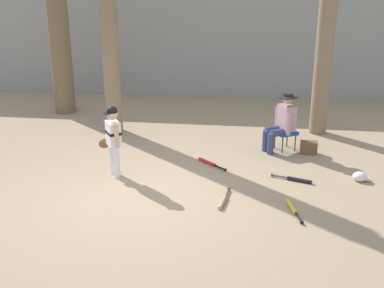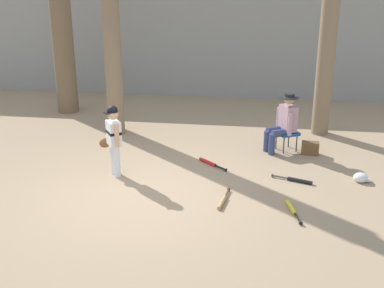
{
  "view_description": "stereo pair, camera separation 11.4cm",
  "coord_description": "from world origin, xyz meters",
  "px_view_note": "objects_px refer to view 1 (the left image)",
  "views": [
    {
      "loc": [
        1.81,
        -7.33,
        3.65
      ],
      "look_at": [
        0.79,
        0.55,
        0.75
      ],
      "focal_mm": 46.8,
      "sensor_mm": 36.0,
      "label": 1
    },
    {
      "loc": [
        1.92,
        -7.31,
        3.65
      ],
      "look_at": [
        0.79,
        0.55,
        0.75
      ],
      "focal_mm": 46.8,
      "sensor_mm": 36.0,
      "label": 2
    }
  ],
  "objects_px": {
    "bat_black_composite": "(296,179)",
    "batting_helmet_white": "(360,177)",
    "tree_near_player": "(109,18)",
    "folding_stool": "(285,133)",
    "bat_red_barrel": "(209,163)",
    "tree_behind_spectator": "(325,45)",
    "seated_spectator": "(282,121)",
    "bat_wood_tan": "(223,201)",
    "bat_yellow_trainer": "(293,208)",
    "tree_far_left": "(56,3)",
    "young_ballplayer": "(113,136)",
    "handbag_beside_stool": "(309,148)"
  },
  "relations": [
    {
      "from": "bat_black_composite",
      "to": "batting_helmet_white",
      "type": "bearing_deg",
      "value": 8.91
    },
    {
      "from": "tree_near_player",
      "to": "folding_stool",
      "type": "distance_m",
      "value": 4.39
    },
    {
      "from": "bat_red_barrel",
      "to": "bat_black_composite",
      "type": "distance_m",
      "value": 1.7
    },
    {
      "from": "batting_helmet_white",
      "to": "tree_behind_spectator",
      "type": "bearing_deg",
      "value": 100.13
    },
    {
      "from": "tree_behind_spectator",
      "to": "seated_spectator",
      "type": "xyz_separation_m",
      "value": [
        -0.87,
        -1.28,
        -1.33
      ]
    },
    {
      "from": "bat_wood_tan",
      "to": "bat_yellow_trainer",
      "type": "bearing_deg",
      "value": -6.64
    },
    {
      "from": "tree_behind_spectator",
      "to": "bat_yellow_trainer",
      "type": "xyz_separation_m",
      "value": [
        -0.77,
        -3.93,
        -1.94
      ]
    },
    {
      "from": "bat_yellow_trainer",
      "to": "batting_helmet_white",
      "type": "height_order",
      "value": "batting_helmet_white"
    },
    {
      "from": "tree_far_left",
      "to": "bat_black_composite",
      "type": "xyz_separation_m",
      "value": [
        5.62,
        -3.67,
        -2.7
      ]
    },
    {
      "from": "bat_wood_tan",
      "to": "bat_yellow_trainer",
      "type": "relative_size",
      "value": 1.01
    },
    {
      "from": "seated_spectator",
      "to": "tree_far_left",
      "type": "height_order",
      "value": "tree_far_left"
    },
    {
      "from": "folding_stool",
      "to": "batting_helmet_white",
      "type": "xyz_separation_m",
      "value": [
        1.26,
        -1.4,
        -0.29
      ]
    },
    {
      "from": "bat_yellow_trainer",
      "to": "bat_black_composite",
      "type": "bearing_deg",
      "value": 83.63
    },
    {
      "from": "bat_red_barrel",
      "to": "bat_yellow_trainer",
      "type": "bearing_deg",
      "value": -49.07
    },
    {
      "from": "batting_helmet_white",
      "to": "bat_black_composite",
      "type": "bearing_deg",
      "value": -171.09
    },
    {
      "from": "bat_black_composite",
      "to": "young_ballplayer",
      "type": "bearing_deg",
      "value": -177.43
    },
    {
      "from": "tree_near_player",
      "to": "seated_spectator",
      "type": "height_order",
      "value": "tree_near_player"
    },
    {
      "from": "young_ballplayer",
      "to": "bat_yellow_trainer",
      "type": "height_order",
      "value": "young_ballplayer"
    },
    {
      "from": "tree_behind_spectator",
      "to": "bat_wood_tan",
      "type": "relative_size",
      "value": 6.0
    },
    {
      "from": "young_ballplayer",
      "to": "bat_black_composite",
      "type": "distance_m",
      "value": 3.33
    },
    {
      "from": "bat_red_barrel",
      "to": "bat_black_composite",
      "type": "relative_size",
      "value": 0.82
    },
    {
      "from": "handbag_beside_stool",
      "to": "tree_far_left",
      "type": "xyz_separation_m",
      "value": [
        -5.96,
        2.26,
        2.6
      ]
    },
    {
      "from": "bat_yellow_trainer",
      "to": "bat_black_composite",
      "type": "height_order",
      "value": "same"
    },
    {
      "from": "tree_behind_spectator",
      "to": "young_ballplayer",
      "type": "relative_size",
      "value": 3.38
    },
    {
      "from": "folding_stool",
      "to": "tree_near_player",
      "type": "bearing_deg",
      "value": 171.33
    },
    {
      "from": "tree_far_left",
      "to": "bat_red_barrel",
      "type": "bearing_deg",
      "value": -37.55
    },
    {
      "from": "folding_stool",
      "to": "bat_yellow_trainer",
      "type": "xyz_separation_m",
      "value": [
        0.01,
        -2.7,
        -0.33
      ]
    },
    {
      "from": "tree_behind_spectator",
      "to": "bat_black_composite",
      "type": "height_order",
      "value": "tree_behind_spectator"
    },
    {
      "from": "batting_helmet_white",
      "to": "bat_red_barrel",
      "type": "bearing_deg",
      "value": 171.61
    },
    {
      "from": "tree_far_left",
      "to": "bat_yellow_trainer",
      "type": "xyz_separation_m",
      "value": [
        5.5,
        -4.79,
        -2.7
      ]
    },
    {
      "from": "seated_spectator",
      "to": "handbag_beside_stool",
      "type": "xyz_separation_m",
      "value": [
        0.55,
        -0.12,
        -0.51
      ]
    },
    {
      "from": "bat_black_composite",
      "to": "batting_helmet_white",
      "type": "xyz_separation_m",
      "value": [
        1.12,
        0.18,
        0.04
      ]
    },
    {
      "from": "bat_wood_tan",
      "to": "folding_stool",
      "type": "bearing_deg",
      "value": 67.27
    },
    {
      "from": "handbag_beside_stool",
      "to": "bat_wood_tan",
      "type": "bearing_deg",
      "value": -122.72
    },
    {
      "from": "handbag_beside_stool",
      "to": "bat_red_barrel",
      "type": "xyz_separation_m",
      "value": [
        -1.93,
        -0.83,
        -0.1
      ]
    },
    {
      "from": "handbag_beside_stool",
      "to": "batting_helmet_white",
      "type": "relative_size",
      "value": 1.12
    },
    {
      "from": "young_ballplayer",
      "to": "bat_wood_tan",
      "type": "relative_size",
      "value": 1.77
    },
    {
      "from": "tree_far_left",
      "to": "batting_helmet_white",
      "type": "xyz_separation_m",
      "value": [
        6.74,
        -3.49,
        -2.66
      ]
    },
    {
      "from": "tree_near_player",
      "to": "bat_black_composite",
      "type": "xyz_separation_m",
      "value": [
        3.9,
        -2.15,
        -2.52
      ]
    },
    {
      "from": "folding_stool",
      "to": "bat_black_composite",
      "type": "bearing_deg",
      "value": -85.0
    },
    {
      "from": "young_ballplayer",
      "to": "bat_red_barrel",
      "type": "bearing_deg",
      "value": 23.65
    },
    {
      "from": "handbag_beside_stool",
      "to": "bat_black_composite",
      "type": "distance_m",
      "value": 1.45
    },
    {
      "from": "tree_near_player",
      "to": "tree_behind_spectator",
      "type": "relative_size",
      "value": 1.29
    },
    {
      "from": "bat_yellow_trainer",
      "to": "bat_black_composite",
      "type": "xyz_separation_m",
      "value": [
        0.13,
        1.13,
        0.0
      ]
    },
    {
      "from": "tree_near_player",
      "to": "bat_wood_tan",
      "type": "relative_size",
      "value": 7.76
    },
    {
      "from": "bat_wood_tan",
      "to": "seated_spectator",
      "type": "bearing_deg",
      "value": 68.54
    },
    {
      "from": "tree_behind_spectator",
      "to": "bat_yellow_trainer",
      "type": "bearing_deg",
      "value": -101.15
    },
    {
      "from": "tree_behind_spectator",
      "to": "bat_black_composite",
      "type": "relative_size",
      "value": 6.17
    },
    {
      "from": "tree_near_player",
      "to": "bat_yellow_trainer",
      "type": "distance_m",
      "value": 5.59
    },
    {
      "from": "bat_yellow_trainer",
      "to": "batting_helmet_white",
      "type": "bearing_deg",
      "value": 46.29
    }
  ]
}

